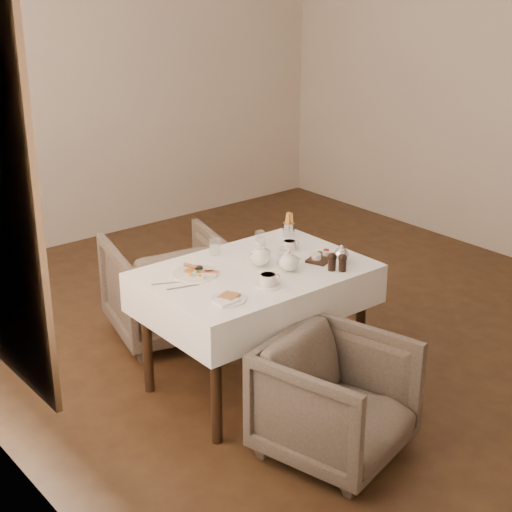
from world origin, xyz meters
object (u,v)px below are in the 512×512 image
Objects in this scene: armchair_near at (336,400)px; breakfast_plate at (195,273)px; table at (255,288)px; armchair_far at (167,286)px; teapot_centre at (260,255)px.

armchair_near is 1.08m from breakfast_plate.
table is at bearing -17.58° from breakfast_plate.
armchair_far is at bearing 78.05° from breakfast_plate.
teapot_centre is (0.05, 0.02, 0.19)m from table.
armchair_far is 4.36× the size of teapot_centre.
breakfast_plate is at bearing 83.12° from armchair_far.
armchair_far is 0.90m from breakfast_plate.
table is 0.20m from teapot_centre.
armchair_near is at bearing -98.45° from table.
teapot_centre is (0.37, -0.14, 0.06)m from breakfast_plate.
breakfast_plate reaches higher than armchair_near.
armchair_far is 1.01m from teapot_centre.
armchair_far is 2.98× the size of breakfast_plate.
breakfast_plate is at bearing 87.31° from armchair_near.
teapot_centre is at bearing -11.40° from breakfast_plate.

